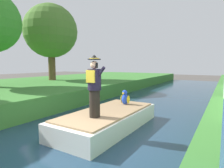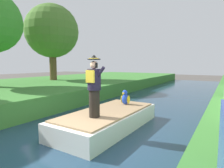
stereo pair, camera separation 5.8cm
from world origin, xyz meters
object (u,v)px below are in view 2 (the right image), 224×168
(parrot_plush, at_px, (125,98))
(tree_slender, at_px, (52,32))
(boat, at_px, (108,119))
(person_pirate, at_px, (94,86))

(parrot_plush, height_order, tree_slender, tree_slender)
(boat, relative_size, parrot_plush, 7.42)
(boat, height_order, tree_slender, tree_slender)
(person_pirate, height_order, parrot_plush, person_pirate)
(parrot_plush, bearing_deg, tree_slender, 153.73)
(boat, bearing_deg, person_pirate, -84.61)
(boat, distance_m, tree_slender, 11.78)
(tree_slender, bearing_deg, boat, -32.15)
(boat, relative_size, tree_slender, 0.68)
(person_pirate, distance_m, parrot_plush, 2.21)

